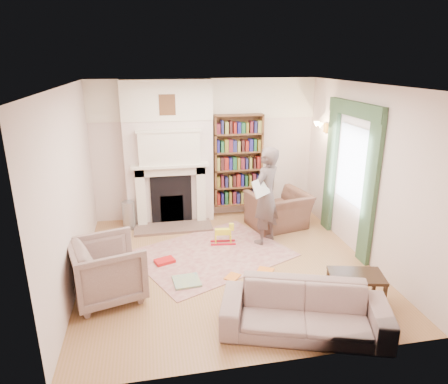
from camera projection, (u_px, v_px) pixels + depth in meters
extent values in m
plane|color=olive|center=(227.00, 264.00, 6.44)|extent=(4.50, 4.50, 0.00)
plane|color=white|center=(227.00, 85.00, 5.55)|extent=(4.50, 4.50, 0.00)
plane|color=beige|center=(206.00, 150.00, 8.09)|extent=(4.50, 0.00, 4.50)
plane|color=beige|center=(272.00, 247.00, 3.90)|extent=(4.50, 0.00, 4.50)
plane|color=beige|center=(70.00, 190.00, 5.60)|extent=(0.00, 4.50, 4.50)
plane|color=beige|center=(365.00, 174.00, 6.40)|extent=(0.00, 4.50, 4.50)
cube|color=beige|center=(169.00, 153.00, 7.80)|extent=(1.70, 0.35, 2.80)
cube|color=silver|center=(170.00, 166.00, 7.59)|extent=(1.47, 0.24, 0.05)
cube|color=black|center=(171.00, 200.00, 7.90)|extent=(0.80, 0.06, 0.96)
cube|color=silver|center=(169.00, 148.00, 7.50)|extent=(1.15, 0.18, 0.62)
cube|color=brown|center=(238.00, 161.00, 8.16)|extent=(1.00, 0.24, 1.85)
cube|color=silver|center=(352.00, 165.00, 6.75)|extent=(0.02, 0.90, 1.30)
cube|color=#314C33|center=(370.00, 192.00, 6.17)|extent=(0.07, 0.32, 2.40)
cube|color=#314C33|center=(331.00, 168.00, 7.48)|extent=(0.07, 0.32, 2.40)
cube|color=#314C33|center=(355.00, 109.00, 6.45)|extent=(0.09, 1.70, 0.24)
cube|color=#BEA490|center=(212.00, 254.00, 6.78)|extent=(2.94, 2.67, 0.01)
imported|color=#4C3328|center=(278.00, 210.00, 7.77)|extent=(1.27, 1.16, 0.70)
imported|color=#A39386|center=(108.00, 270.00, 5.44)|extent=(1.14, 1.12, 0.84)
imported|color=gray|center=(304.00, 310.00, 4.78)|extent=(2.12, 1.35, 0.58)
imported|color=#534442|center=(266.00, 196.00, 6.96)|extent=(0.75, 0.74, 1.75)
cube|color=silver|center=(261.00, 187.00, 6.68)|extent=(0.39, 0.37, 0.28)
cylinder|color=#9B9EA2|center=(129.00, 215.00, 7.72)|extent=(0.32, 0.32, 0.55)
cube|color=#E3D550|center=(187.00, 281.00, 5.90)|extent=(0.42, 0.42, 0.03)
cube|color=red|center=(165.00, 261.00, 6.47)|extent=(0.36, 0.30, 0.05)
cube|color=red|center=(266.00, 270.00, 6.22)|extent=(0.30, 0.28, 0.02)
cube|color=red|center=(233.00, 277.00, 6.03)|extent=(0.29, 0.30, 0.02)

